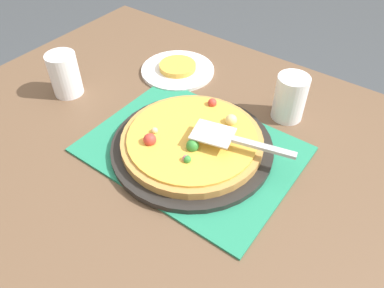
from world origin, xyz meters
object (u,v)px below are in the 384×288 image
served_slice_right (178,66)px  plate_far_right (178,70)px  pizza_pan (192,146)px  cup_near (290,98)px  pizza_server (234,139)px  cup_far (65,74)px  pizza (192,140)px

served_slice_right → plate_far_right: bearing=0.0°
served_slice_right → pizza_pan: bearing=133.6°
plate_far_right → pizza_pan: bearing=133.6°
cup_near → pizza_server: size_ratio=0.51×
cup_near → cup_far: 0.60m
plate_far_right → cup_near: cup_near is taller
pizza → plate_far_right: (0.24, -0.25, -0.03)m
served_slice_right → cup_near: bearing=-179.9°
pizza_server → served_slice_right: bearing=-34.1°
pizza → plate_far_right: size_ratio=1.50×
pizza_pan → cup_near: cup_near is taller
pizza → cup_far: (0.42, 0.02, 0.03)m
cup_near → served_slice_right: bearing=0.1°
pizza_server → pizza_pan: bearing=14.1°
pizza → cup_near: (-0.12, -0.25, 0.03)m
pizza_pan → cup_far: 0.42m
cup_far → pizza_server: size_ratio=0.51×
pizza_pan → cup_far: size_ratio=3.17×
pizza_pan → cup_near: 0.28m
pizza → cup_near: size_ratio=2.75×
served_slice_right → cup_far: 0.32m
pizza_pan → pizza: (0.00, 0.00, 0.02)m
pizza → cup_near: 0.28m
plate_far_right → cup_near: size_ratio=1.83×
pizza_pan → cup_far: bearing=2.5°
pizza → cup_near: bearing=-116.4°
plate_far_right → served_slice_right: 0.01m
served_slice_right → cup_near: cup_near is taller
served_slice_right → cup_near: (-0.36, -0.00, 0.04)m
pizza_pan → pizza: 0.02m
cup_far → served_slice_right: bearing=-124.3°
served_slice_right → pizza_server: 0.40m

